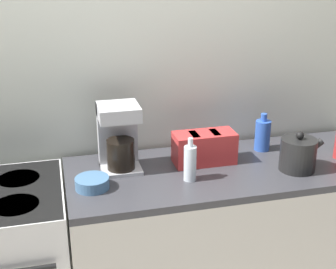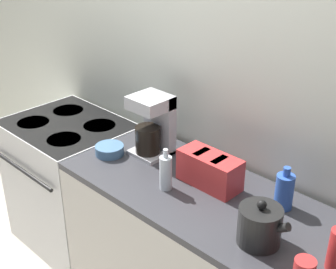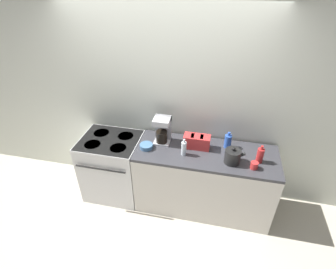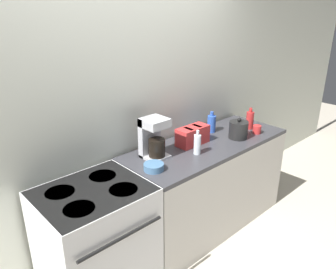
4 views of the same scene
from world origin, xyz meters
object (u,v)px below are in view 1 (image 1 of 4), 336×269
at_px(kettle, 298,154).
at_px(coffee_maker, 119,136).
at_px(toaster, 204,148).
at_px(bottle_blue, 263,135).
at_px(bowl, 92,183).
at_px(bottle_clear, 190,163).

relative_size(kettle, coffee_maker, 0.66).
xyz_separation_m(toaster, coffee_maker, (-0.44, 0.04, 0.09)).
distance_m(coffee_maker, bottle_blue, 0.81).
bearing_deg(bowl, kettle, -2.77).
relative_size(toaster, bottle_blue, 1.51).
xyz_separation_m(toaster, bottle_clear, (-0.13, -0.18, 0.01)).
xyz_separation_m(bottle_blue, bottle_clear, (-0.50, -0.26, 0.00)).
xyz_separation_m(coffee_maker, bottle_blue, (0.81, 0.05, -0.09)).
bearing_deg(toaster, kettle, -24.68).
height_order(coffee_maker, bottle_blue, coffee_maker).
distance_m(toaster, bottle_blue, 0.38).
distance_m(kettle, bowl, 1.03).
bearing_deg(coffee_maker, bowl, -130.18).
distance_m(toaster, bottle_clear, 0.22).
distance_m(bottle_clear, bowl, 0.47).
distance_m(coffee_maker, bottle_clear, 0.39).
bearing_deg(bottle_clear, coffee_maker, 144.87).
xyz_separation_m(kettle, toaster, (-0.43, 0.20, -0.00)).
bearing_deg(kettle, bowl, 177.23).
bearing_deg(toaster, coffee_maker, 174.73).
bearing_deg(toaster, bowl, -166.05).
height_order(kettle, bottle_blue, bottle_blue).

